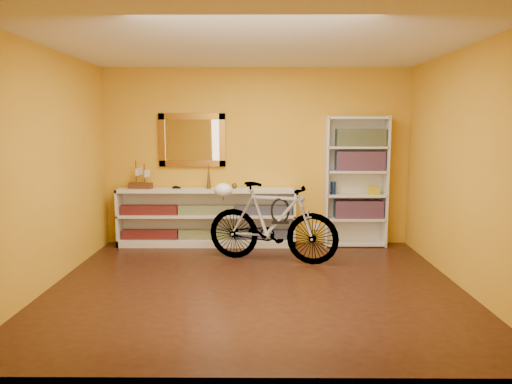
{
  "coord_description": "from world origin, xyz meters",
  "views": [
    {
      "loc": [
        0.04,
        -5.18,
        1.74
      ],
      "look_at": [
        0.0,
        0.7,
        0.95
      ],
      "focal_mm": 33.94,
      "sensor_mm": 36.0,
      "label": 1
    }
  ],
  "objects_px": {
    "console_unit": "(207,217)",
    "helmet": "(223,190)",
    "bookcase": "(356,182)",
    "bicycle": "(272,222)"
  },
  "relations": [
    {
      "from": "bookcase",
      "to": "console_unit",
      "type": "bearing_deg",
      "value": -179.34
    },
    {
      "from": "bicycle",
      "to": "helmet",
      "type": "height_order",
      "value": "bicycle"
    },
    {
      "from": "console_unit",
      "to": "helmet",
      "type": "height_order",
      "value": "helmet"
    },
    {
      "from": "helmet",
      "to": "console_unit",
      "type": "bearing_deg",
      "value": 114.14
    },
    {
      "from": "console_unit",
      "to": "bicycle",
      "type": "xyz_separation_m",
      "value": [
        0.94,
        -0.85,
        0.09
      ]
    },
    {
      "from": "bicycle",
      "to": "helmet",
      "type": "bearing_deg",
      "value": 90.0
    },
    {
      "from": "console_unit",
      "to": "bookcase",
      "type": "height_order",
      "value": "bookcase"
    },
    {
      "from": "console_unit",
      "to": "helmet",
      "type": "bearing_deg",
      "value": -65.86
    },
    {
      "from": "bicycle",
      "to": "helmet",
      "type": "xyz_separation_m",
      "value": [
        -0.65,
        0.19,
        0.39
      ]
    },
    {
      "from": "bookcase",
      "to": "helmet",
      "type": "bearing_deg",
      "value": -160.13
    }
  ]
}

